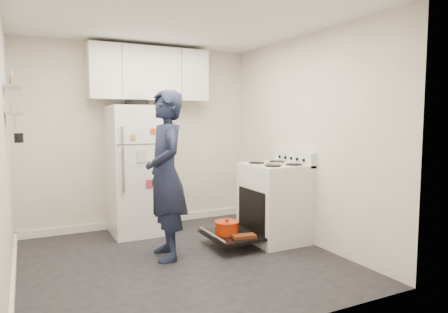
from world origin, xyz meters
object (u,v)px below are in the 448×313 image
electric_range (274,203)px  open_oven_door (230,232)px  refrigerator (138,169)px  person (166,175)px

electric_range → open_oven_door: electric_range is taller
open_oven_door → refrigerator: (-0.78, 1.09, 0.65)m
electric_range → open_oven_door: bearing=179.4°
open_oven_door → person: person is taller
electric_range → open_oven_door: 0.67m
open_oven_door → person: bearing=179.5°
electric_range → person: bearing=179.4°
electric_range → open_oven_door: size_ratio=1.57×
open_oven_door → refrigerator: refrigerator is taller
person → open_oven_door: bearing=94.5°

